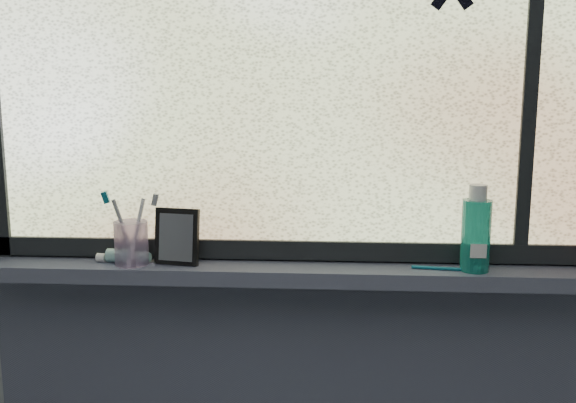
% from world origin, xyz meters
% --- Properties ---
extents(wall_back, '(3.00, 0.01, 2.50)m').
position_xyz_m(wall_back, '(0.00, 1.30, 1.25)').
color(wall_back, '#9EA3A8').
rests_on(wall_back, ground).
extents(windowsill, '(1.62, 0.14, 0.04)m').
position_xyz_m(windowsill, '(0.00, 1.23, 1.00)').
color(windowsill, '#4F5369').
rests_on(windowsill, wall_back).
extents(window_pane, '(1.50, 0.01, 1.00)m').
position_xyz_m(window_pane, '(0.00, 1.28, 1.53)').
color(window_pane, silver).
rests_on(window_pane, wall_back).
extents(frame_bottom, '(1.60, 0.03, 0.05)m').
position_xyz_m(frame_bottom, '(0.00, 1.28, 1.05)').
color(frame_bottom, black).
rests_on(frame_bottom, windowsill).
extents(frame_mullion, '(0.03, 0.03, 1.00)m').
position_xyz_m(frame_mullion, '(0.60, 1.28, 1.53)').
color(frame_mullion, black).
rests_on(frame_mullion, wall_back).
extents(vanity_mirror, '(0.13, 0.08, 0.15)m').
position_xyz_m(vanity_mirror, '(-0.28, 1.23, 1.09)').
color(vanity_mirror, black).
rests_on(vanity_mirror, windowsill).
extents(toothpaste_tube, '(0.20, 0.07, 0.04)m').
position_xyz_m(toothpaste_tube, '(-0.42, 1.23, 1.04)').
color(toothpaste_tube, white).
rests_on(toothpaste_tube, windowsill).
extents(toothbrush_cup, '(0.10, 0.10, 0.11)m').
position_xyz_m(toothbrush_cup, '(-0.40, 1.22, 1.08)').
color(toothbrush_cup, '#B999CB').
rests_on(toothbrush_cup, windowsill).
extents(toothbrush_lying, '(0.19, 0.04, 0.01)m').
position_xyz_m(toothbrush_lying, '(0.40, 1.21, 1.03)').
color(toothbrush_lying, '#0C5E74').
rests_on(toothbrush_lying, windowsill).
extents(mouthwash_bottle, '(0.08, 0.08, 0.18)m').
position_xyz_m(mouthwash_bottle, '(0.47, 1.21, 1.13)').
color(mouthwash_bottle, teal).
rests_on(mouthwash_bottle, windowsill).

